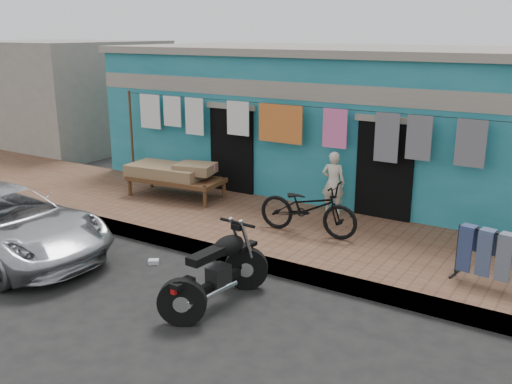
% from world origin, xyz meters
% --- Properties ---
extents(ground, '(80.00, 80.00, 0.00)m').
position_xyz_m(ground, '(0.00, 0.00, 0.00)').
color(ground, black).
rests_on(ground, ground).
extents(sidewalk, '(28.00, 3.00, 0.25)m').
position_xyz_m(sidewalk, '(0.00, 3.00, 0.12)').
color(sidewalk, brown).
rests_on(sidewalk, ground).
extents(curb, '(28.00, 0.10, 0.25)m').
position_xyz_m(curb, '(0.00, 1.55, 0.12)').
color(curb, gray).
rests_on(curb, ground).
extents(building, '(12.20, 5.20, 3.36)m').
position_xyz_m(building, '(-0.00, 6.99, 1.69)').
color(building, '#1D7181').
rests_on(building, ground).
extents(neighbor_left, '(6.00, 5.00, 3.40)m').
position_xyz_m(neighbor_left, '(-11.00, 7.00, 1.70)').
color(neighbor_left, '#9E9384').
rests_on(neighbor_left, ground).
extents(clothesline, '(10.06, 0.06, 2.10)m').
position_xyz_m(clothesline, '(-0.72, 4.25, 1.82)').
color(clothesline, brown).
rests_on(clothesline, sidewalk).
extents(car, '(4.31, 2.07, 1.20)m').
position_xyz_m(car, '(-3.67, -0.24, 0.60)').
color(car, '#BABABF').
rests_on(car, ground).
extents(seated_person, '(0.51, 0.40, 1.24)m').
position_xyz_m(seated_person, '(0.38, 4.20, 0.87)').
color(seated_person, beige).
rests_on(seated_person, sidewalk).
extents(bicycle, '(1.85, 0.78, 1.17)m').
position_xyz_m(bicycle, '(0.51, 2.89, 0.83)').
color(bicycle, black).
rests_on(bicycle, sidewalk).
extents(motorcycle, '(0.86, 1.81, 1.11)m').
position_xyz_m(motorcycle, '(0.49, 0.20, 0.56)').
color(motorcycle, black).
rests_on(motorcycle, ground).
extents(charpoy, '(2.37, 1.46, 0.73)m').
position_xyz_m(charpoy, '(-2.96, 3.46, 0.61)').
color(charpoy, brown).
rests_on(charpoy, sidewalk).
extents(litter_a, '(0.21, 0.20, 0.07)m').
position_xyz_m(litter_a, '(-1.26, 0.83, 0.04)').
color(litter_a, silver).
rests_on(litter_a, ground).
extents(litter_b, '(0.15, 0.18, 0.08)m').
position_xyz_m(litter_b, '(0.56, 0.94, 0.04)').
color(litter_b, silver).
rests_on(litter_b, ground).
extents(litter_c, '(0.24, 0.25, 0.08)m').
position_xyz_m(litter_c, '(0.38, 1.20, 0.04)').
color(litter_c, silver).
rests_on(litter_c, ground).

